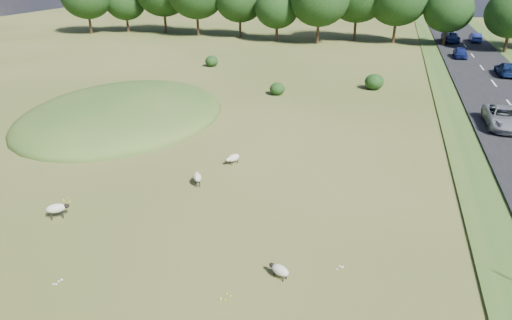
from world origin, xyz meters
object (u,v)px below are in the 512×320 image
(car_5, at_px, (456,18))
(sheep_3, at_px, (57,208))
(car_1, at_px, (507,69))
(car_7, at_px, (504,117))
(sheep_1, at_px, (280,270))
(car_4, at_px, (475,37))
(sheep_0, at_px, (197,177))
(car_3, at_px, (451,37))
(sheep_2, at_px, (233,158))
(car_2, at_px, (460,53))

(car_5, bearing_deg, sheep_3, 72.98)
(car_1, distance_m, car_7, 19.57)
(car_1, bearing_deg, sheep_1, 68.69)
(sheep_1, bearing_deg, car_7, -92.84)
(car_4, bearing_deg, car_1, 90.00)
(sheep_0, xyz_separation_m, car_3, (19.00, 57.40, 0.49))
(sheep_1, height_order, sheep_2, sheep_2)
(car_3, bearing_deg, sheep_2, -108.44)
(car_5, bearing_deg, car_4, 90.00)
(sheep_3, distance_m, car_5, 96.34)
(car_5, bearing_deg, car_7, 86.95)
(car_1, relative_size, car_5, 0.96)
(car_2, relative_size, car_5, 0.79)
(sheep_0, distance_m, sheep_1, 9.57)
(sheep_2, bearing_deg, car_3, -172.60)
(sheep_1, xyz_separation_m, sheep_2, (-5.57, 10.43, 0.04))
(car_1, distance_m, car_5, 52.05)
(sheep_1, bearing_deg, car_1, -85.12)
(car_2, distance_m, car_3, 13.36)
(sheep_0, xyz_separation_m, sheep_1, (6.58, -6.95, -0.15))
(sheep_2, distance_m, car_4, 59.26)
(car_1, height_order, car_3, car_3)
(sheep_0, relative_size, sheep_2, 0.91)
(sheep_2, distance_m, car_5, 86.00)
(sheep_1, bearing_deg, car_4, -77.71)
(sheep_0, relative_size, car_2, 0.27)
(sheep_1, height_order, car_4, car_4)
(sheep_3, distance_m, car_7, 32.11)
(car_2, xyz_separation_m, car_7, (0.00, -28.61, 0.09))
(car_7, bearing_deg, car_5, 86.95)
(car_2, bearing_deg, sheep_1, -103.69)
(car_1, bearing_deg, car_5, -90.00)
(car_4, height_order, car_7, car_7)
(car_3, height_order, car_4, car_3)
(sheep_0, distance_m, car_7, 24.48)
(car_3, bearing_deg, sheep_0, -108.32)
(sheep_3, bearing_deg, car_5, 35.51)
(sheep_1, relative_size, car_5, 0.21)
(sheep_0, bearing_deg, car_1, -60.96)
(sheep_1, relative_size, sheep_3, 0.95)
(sheep_1, bearing_deg, car_2, -77.49)
(sheep_2, xyz_separation_m, car_5, (21.78, 83.19, 0.57))
(sheep_2, height_order, car_3, car_3)
(car_2, relative_size, car_7, 0.71)
(sheep_2, xyz_separation_m, car_4, (21.78, 55.10, 0.53))
(car_7, bearing_deg, sheep_1, -119.03)
(car_4, bearing_deg, sheep_3, 66.23)
(sheep_3, height_order, car_7, car_7)
(car_3, height_order, car_7, car_7)
(sheep_1, xyz_separation_m, car_7, (12.42, 22.37, 0.65))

